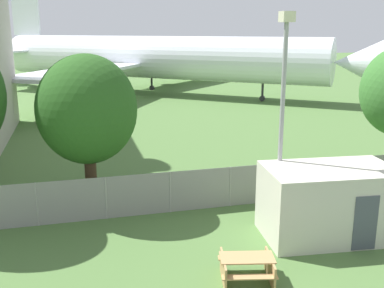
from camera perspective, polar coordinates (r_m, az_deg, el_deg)
perimeter_fence at (r=18.79m, az=4.85°, el=-5.42°), size 56.07×0.07×1.71m
airplane at (r=51.57m, az=-5.31°, el=10.85°), size 41.14×34.63×13.46m
portable_cabin at (r=16.71m, az=16.97°, el=-7.09°), size 4.79×3.03×2.54m
picnic_bench_near_cabin at (r=13.73m, az=6.97°, el=-15.13°), size 1.85×1.71×0.76m
tree_behind_benches at (r=18.33m, az=-13.19°, el=4.24°), size 3.98×3.98×6.31m
light_mast at (r=16.30m, az=11.45°, el=5.48°), size 0.44×0.44×7.79m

